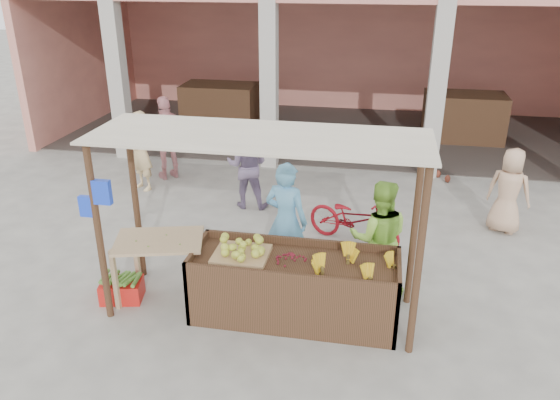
% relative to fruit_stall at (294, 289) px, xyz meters
% --- Properties ---
extents(ground, '(60.00, 60.00, 0.00)m').
position_rel_fruit_stall_xyz_m(ground, '(-0.50, 0.00, -0.40)').
color(ground, slate).
rests_on(ground, ground).
extents(market_building, '(14.40, 6.40, 4.20)m').
position_rel_fruit_stall_xyz_m(market_building, '(-0.45, 8.93, 2.30)').
color(market_building, '#E98E7A').
rests_on(market_building, ground).
extents(fruit_stall, '(2.60, 0.95, 0.80)m').
position_rel_fruit_stall_xyz_m(fruit_stall, '(0.00, 0.00, 0.00)').
color(fruit_stall, '#4E2F1F').
rests_on(fruit_stall, ground).
extents(stall_awning, '(4.09, 1.35, 2.39)m').
position_rel_fruit_stall_xyz_m(stall_awning, '(-0.51, 0.06, 1.58)').
color(stall_awning, '#4E2F1F').
rests_on(stall_awning, ground).
extents(banana_heap, '(0.97, 0.53, 0.18)m').
position_rel_fruit_stall_xyz_m(banana_heap, '(0.77, -0.05, 0.49)').
color(banana_heap, gold).
rests_on(banana_heap, fruit_stall).
extents(melon_tray, '(0.69, 0.60, 0.19)m').
position_rel_fruit_stall_xyz_m(melon_tray, '(-0.68, -0.01, 0.49)').
color(melon_tray, tan).
rests_on(melon_tray, fruit_stall).
extents(berry_heap, '(0.44, 0.36, 0.14)m').
position_rel_fruit_stall_xyz_m(berry_heap, '(-0.03, -0.02, 0.47)').
color(berry_heap, maroon).
rests_on(berry_heap, fruit_stall).
extents(side_table, '(1.28, 1.01, 0.91)m').
position_rel_fruit_stall_xyz_m(side_table, '(-1.81, 0.05, 0.37)').
color(side_table, tan).
rests_on(side_table, ground).
extents(papaya_pile, '(0.75, 0.43, 0.22)m').
position_rel_fruit_stall_xyz_m(papaya_pile, '(-1.81, 0.05, 0.62)').
color(papaya_pile, '#469631').
rests_on(papaya_pile, side_table).
extents(red_crate, '(0.61, 0.49, 0.28)m').
position_rel_fruit_stall_xyz_m(red_crate, '(-2.36, -0.06, -0.26)').
color(red_crate, red).
rests_on(red_crate, ground).
extents(plantain_bundle, '(0.44, 0.31, 0.09)m').
position_rel_fruit_stall_xyz_m(plantain_bundle, '(-2.36, -0.06, -0.08)').
color(plantain_bundle, '#518430').
rests_on(plantain_bundle, red_crate).
extents(produce_sacks, '(0.83, 0.78, 0.63)m').
position_rel_fruit_stall_xyz_m(produce_sacks, '(2.21, 5.34, -0.09)').
color(produce_sacks, maroon).
rests_on(produce_sacks, ground).
extents(vendor_blue, '(0.81, 0.68, 1.86)m').
position_rel_fruit_stall_xyz_m(vendor_blue, '(-0.29, 0.99, 0.53)').
color(vendor_blue, '#60AAD8').
rests_on(vendor_blue, ground).
extents(vendor_green, '(0.87, 0.53, 1.75)m').
position_rel_fruit_stall_xyz_m(vendor_green, '(1.02, 0.78, 0.47)').
color(vendor_green, '#93D245').
rests_on(vendor_green, ground).
extents(motorcycle, '(1.25, 1.80, 0.89)m').
position_rel_fruit_stall_xyz_m(motorcycle, '(0.62, 2.15, 0.05)').
color(motorcycle, maroon).
rests_on(motorcycle, ground).
extents(shopper_b, '(1.21, 1.18, 1.87)m').
position_rel_fruit_stall_xyz_m(shopper_b, '(-3.43, 4.46, 0.54)').
color(shopper_b, '#D1888B').
rests_on(shopper_b, ground).
extents(shopper_c, '(0.92, 0.78, 1.63)m').
position_rel_fruit_stall_xyz_m(shopper_c, '(3.11, 3.11, 0.41)').
color(shopper_c, tan).
rests_on(shopper_c, ground).
extents(shopper_e, '(0.77, 0.71, 1.66)m').
position_rel_fruit_stall_xyz_m(shopper_e, '(-3.72, 3.76, 0.43)').
color(shopper_e, '#DDBB80').
rests_on(shopper_e, ground).
extents(shopper_f, '(0.88, 0.53, 1.78)m').
position_rel_fruit_stall_xyz_m(shopper_f, '(-1.43, 3.32, 0.49)').
color(shopper_f, gray).
rests_on(shopper_f, ground).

